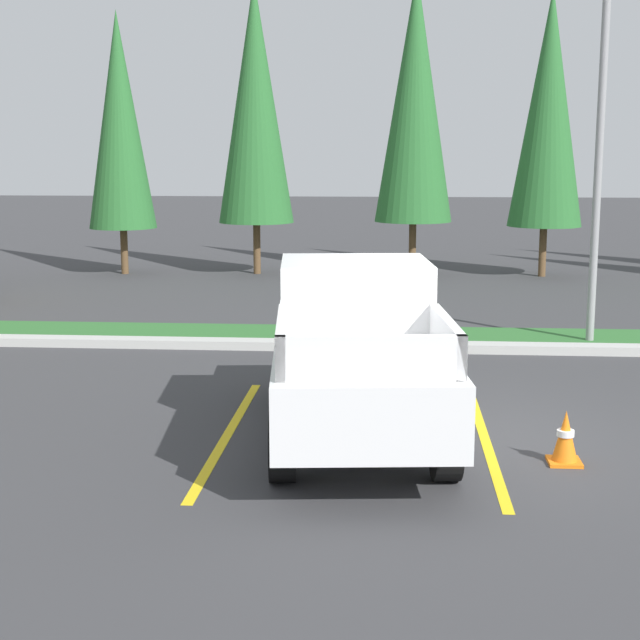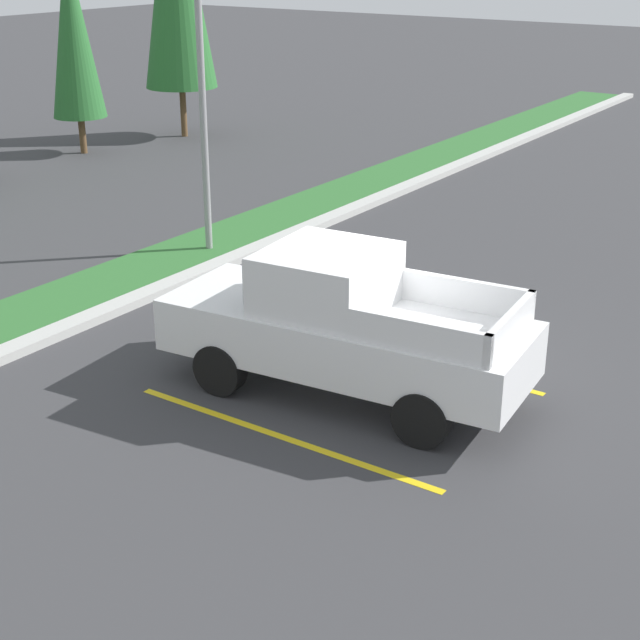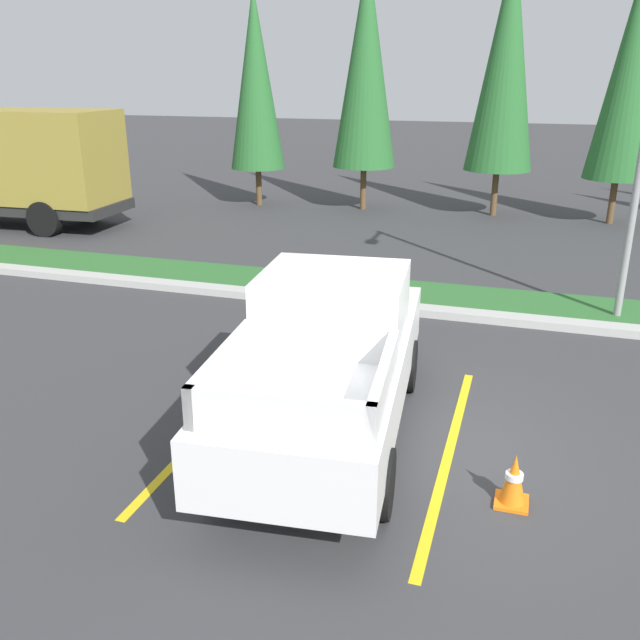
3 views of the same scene
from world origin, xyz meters
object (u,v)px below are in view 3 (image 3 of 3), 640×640
cargo_truck_distant (13,164)px  cypress_tree_left_inner (366,63)px  pickup_truck_main (329,359)px  cypress_tree_center (506,59)px  cypress_tree_right_inner (632,69)px  cypress_tree_leftmost (256,79)px  traffic_cone (514,481)px

cargo_truck_distant → cypress_tree_left_inner: cypress_tree_left_inner is taller
pickup_truck_main → cypress_tree_center: 15.79m
pickup_truck_main → cypress_tree_left_inner: bearing=102.5°
cargo_truck_distant → cypress_tree_right_inner: cypress_tree_right_inner is taller
pickup_truck_main → cypress_tree_leftmost: (-7.02, 14.76, 3.15)m
pickup_truck_main → cypress_tree_center: bearing=86.3°
cypress_tree_center → traffic_cone: 16.87m
cypress_tree_center → cypress_tree_right_inner: bearing=-3.7°
cypress_tree_left_inner → cypress_tree_center: 4.33m
pickup_truck_main → traffic_cone: size_ratio=8.97×
cargo_truck_distant → cypress_tree_center: bearing=23.4°
cypress_tree_right_inner → traffic_cone: size_ratio=12.72×
cypress_tree_center → cypress_tree_right_inner: 3.56m
pickup_truck_main → cypress_tree_center: cypress_tree_center is taller
cypress_tree_right_inner → cypress_tree_left_inner: bearing=-180.0°
cypress_tree_right_inner → traffic_cone: bearing=-97.8°
pickup_truck_main → cypress_tree_leftmost: bearing=115.4°
cypress_tree_right_inner → cypress_tree_leftmost: bearing=-178.4°
cargo_truck_distant → cypress_tree_leftmost: size_ratio=0.97×
cypress_tree_left_inner → traffic_cone: (5.67, -15.96, -4.39)m
cypress_tree_leftmost → traffic_cone: size_ratio=11.85×
cypress_tree_left_inner → cypress_tree_right_inner: cypress_tree_left_inner is taller
cypress_tree_right_inner → cargo_truck_distant: bearing=-161.7°
pickup_truck_main → cypress_tree_left_inner: 15.86m
cypress_tree_leftmost → traffic_cone: bearing=-59.1°
cargo_truck_distant → traffic_cone: bearing=-34.5°
pickup_truck_main → cypress_tree_right_inner: size_ratio=0.71×
cypress_tree_left_inner → traffic_cone: bearing=-70.4°
cypress_tree_center → traffic_cone: (1.35, -16.20, -4.50)m
cypress_tree_left_inner → cypress_tree_center: size_ratio=0.98×
pickup_truck_main → traffic_cone: bearing=-20.9°
pickup_truck_main → cargo_truck_distant: cargo_truck_distant is taller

